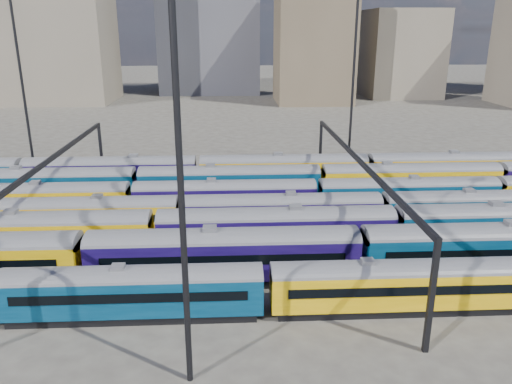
{
  "coord_description": "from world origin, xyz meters",
  "views": [
    {
      "loc": [
        -2.33,
        -46.94,
        19.86
      ],
      "look_at": [
        0.28,
        4.62,
        3.0
      ],
      "focal_mm": 35.0,
      "sensor_mm": 36.0,
      "label": 1
    }
  ],
  "objects_px": {
    "rake_0": "(397,281)",
    "rake_2": "(30,231)",
    "mast_2": "(179,151)",
    "rake_1": "(494,244)"
  },
  "relations": [
    {
      "from": "rake_0",
      "to": "rake_2",
      "type": "bearing_deg",
      "value": 161.53
    },
    {
      "from": "rake_0",
      "to": "mast_2",
      "type": "height_order",
      "value": "mast_2"
    },
    {
      "from": "rake_1",
      "to": "mast_2",
      "type": "xyz_separation_m",
      "value": [
        -24.32,
        -12.0,
        11.08
      ]
    },
    {
      "from": "rake_1",
      "to": "mast_2",
      "type": "distance_m",
      "value": 29.29
    },
    {
      "from": "rake_0",
      "to": "rake_1",
      "type": "relative_size",
      "value": 0.61
    },
    {
      "from": "rake_0",
      "to": "rake_2",
      "type": "relative_size",
      "value": 0.62
    },
    {
      "from": "rake_1",
      "to": "rake_2",
      "type": "xyz_separation_m",
      "value": [
        -39.65,
        5.0,
        -0.06
      ]
    },
    {
      "from": "rake_0",
      "to": "rake_1",
      "type": "distance_m",
      "value": 10.93
    },
    {
      "from": "rake_1",
      "to": "rake_2",
      "type": "bearing_deg",
      "value": 172.81
    },
    {
      "from": "rake_2",
      "to": "mast_2",
      "type": "xyz_separation_m",
      "value": [
        15.34,
        -17.0,
        11.14
      ]
    }
  ]
}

